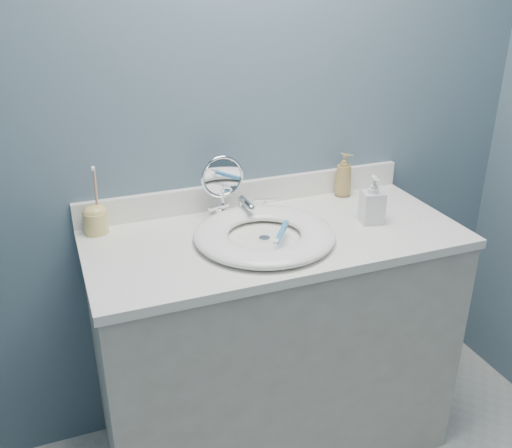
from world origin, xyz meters
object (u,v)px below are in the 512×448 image
makeup_mirror (222,184)px  soap_bottle_clear (373,199)px  soap_bottle_amber (344,175)px  toothbrush_holder (96,218)px

makeup_mirror → soap_bottle_clear: bearing=-24.1°
soap_bottle_amber → toothbrush_holder: size_ratio=0.73×
soap_bottle_clear → toothbrush_holder: size_ratio=0.72×
makeup_mirror → toothbrush_holder: size_ratio=0.98×
makeup_mirror → soap_bottle_amber: bearing=4.7°
soap_bottle_amber → makeup_mirror: bearing=142.4°
soap_bottle_clear → makeup_mirror: bearing=166.3°
soap_bottle_amber → toothbrush_holder: 0.91m
makeup_mirror → toothbrush_holder: 0.43m
soap_bottle_clear → toothbrush_holder: bearing=176.7°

